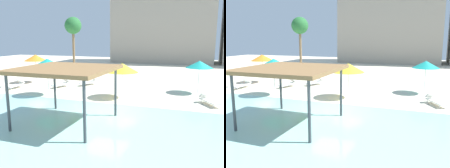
% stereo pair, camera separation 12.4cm
% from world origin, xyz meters
% --- Properties ---
extents(ground_plane, '(80.00, 80.00, 0.00)m').
position_xyz_m(ground_plane, '(0.00, 0.00, 0.00)').
color(ground_plane, beige).
extents(lagoon_water, '(44.00, 13.50, 0.04)m').
position_xyz_m(lagoon_water, '(0.00, -5.25, 0.02)').
color(lagoon_water, '#99D1C6').
rests_on(lagoon_water, ground).
extents(shade_pavilion, '(4.68, 4.68, 2.97)m').
position_xyz_m(shade_pavilion, '(-1.09, -2.83, 2.80)').
color(shade_pavilion, '#42474C').
rests_on(shade_pavilion, ground).
extents(beach_umbrella_yellow_0, '(2.40, 2.40, 2.60)m').
position_xyz_m(beach_umbrella_yellow_0, '(-0.07, 3.53, 2.26)').
color(beach_umbrella_yellow_0, silver).
rests_on(beach_umbrella_yellow_0, ground).
extents(beach_umbrella_orange_1, '(2.22, 2.22, 2.81)m').
position_xyz_m(beach_umbrella_orange_1, '(-10.04, 6.62, 2.50)').
color(beach_umbrella_orange_1, silver).
rests_on(beach_umbrella_orange_1, ground).
extents(beach_umbrella_teal_2, '(2.42, 2.42, 2.89)m').
position_xyz_m(beach_umbrella_teal_2, '(-5.67, 2.24, 2.55)').
color(beach_umbrella_teal_2, silver).
rests_on(beach_umbrella_teal_2, ground).
extents(beach_umbrella_teal_4, '(2.12, 2.12, 2.64)m').
position_xyz_m(beach_umbrella_teal_4, '(5.29, 7.10, 2.35)').
color(beach_umbrella_teal_4, silver).
rests_on(beach_umbrella_teal_4, ground).
extents(lounge_chair_1, '(0.64, 1.91, 0.74)m').
position_xyz_m(lounge_chair_1, '(-10.07, 3.70, 0.33)').
color(lounge_chair_1, white).
rests_on(lounge_chair_1, ground).
extents(lounge_chair_2, '(1.47, 1.94, 0.74)m').
position_xyz_m(lounge_chair_2, '(6.03, 3.64, 0.33)').
color(lounge_chair_2, white).
rests_on(lounge_chair_2, ground).
extents(lounge_chair_3, '(1.45, 1.95, 0.74)m').
position_xyz_m(lounge_chair_3, '(-4.55, 7.28, 0.33)').
color(lounge_chair_3, white).
rests_on(lounge_chair_3, ground).
extents(lounge_chair_4, '(1.10, 1.99, 0.74)m').
position_xyz_m(lounge_chair_4, '(-6.48, 5.56, 0.33)').
color(lounge_chair_4, white).
rests_on(lounge_chair_4, ground).
extents(palm_tree_1, '(1.90, 1.90, 6.76)m').
position_xyz_m(palm_tree_1, '(-8.40, 11.50, 5.63)').
color(palm_tree_1, brown).
rests_on(palm_tree_1, ground).
extents(hotel_block_0, '(17.44, 8.43, 14.92)m').
position_xyz_m(hotel_block_0, '(-1.28, 32.16, 7.46)').
color(hotel_block_0, '#9E9384').
rests_on(hotel_block_0, ground).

